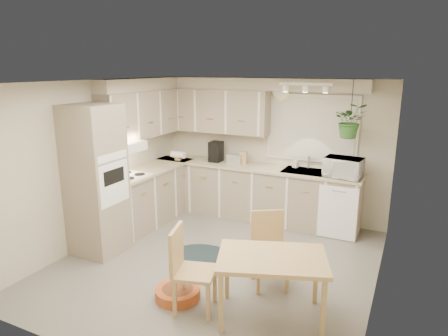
{
  "coord_description": "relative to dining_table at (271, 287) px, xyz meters",
  "views": [
    {
      "loc": [
        2.23,
        -4.38,
        2.58
      ],
      "look_at": [
        -0.15,
        0.55,
        1.19
      ],
      "focal_mm": 32.0,
      "sensor_mm": 36.0,
      "label": 1
    }
  ],
  "objects": [
    {
      "name": "cooktop",
      "position": [
        -2.73,
        1.11,
        0.6
      ],
      "size": [
        0.52,
        0.58,
        0.02
      ],
      "primitive_type": "cube",
      "color": "white",
      "rests_on": "counter_left"
    },
    {
      "name": "window_blinds",
      "position": [
        -0.35,
        2.88,
        1.25
      ],
      "size": [
        1.4,
        0.02,
        1.0
      ],
      "primitive_type": "cube",
      "color": "silver",
      "rests_on": "wall_back"
    },
    {
      "name": "dining_table",
      "position": [
        0.0,
        0.0,
        0.0
      ],
      "size": [
        1.29,
        1.07,
        0.7
      ],
      "primitive_type": "cube",
      "rotation": [
        0.0,
        0.0,
        0.34
      ],
      "color": "tan",
      "rests_on": "floor"
    },
    {
      "name": "knife_block",
      "position": [
        -1.45,
        2.66,
        0.7
      ],
      "size": [
        0.11,
        0.11,
        0.22
      ],
      "primitive_type": "cube",
      "rotation": [
        0.0,
        0.0,
        0.09
      ],
      "color": "tan",
      "rests_on": "counter_back"
    },
    {
      "name": "floor",
      "position": [
        -1.05,
        0.81,
        -0.35
      ],
      "size": [
        4.2,
        4.2,
        0.0
      ],
      "primitive_type": "plane",
      "color": "slate",
      "rests_on": "ground"
    },
    {
      "name": "wall_left",
      "position": [
        -3.05,
        0.81,
        0.85
      ],
      "size": [
        0.04,
        4.2,
        2.4
      ],
      "primitive_type": "cube",
      "color": "#C0B69F",
      "rests_on": "floor"
    },
    {
      "name": "ceiling",
      "position": [
        -1.05,
        0.81,
        2.05
      ],
      "size": [
        4.2,
        4.2,
        0.0
      ],
      "primitive_type": "plane",
      "color": "white",
      "rests_on": "wall_back"
    },
    {
      "name": "pet_bed",
      "position": [
        -1.08,
        -0.13,
        -0.29
      ],
      "size": [
        0.58,
        0.58,
        0.12
      ],
      "primitive_type": "cylinder",
      "rotation": [
        0.0,
        0.0,
        0.12
      ],
      "color": "#B85A24",
      "rests_on": "floor"
    },
    {
      "name": "wall_back",
      "position": [
        -1.05,
        2.91,
        0.85
      ],
      "size": [
        4.0,
        0.04,
        2.4
      ],
      "primitive_type": "cube",
      "color": "#C0B69F",
      "rests_on": "floor"
    },
    {
      "name": "braided_rug",
      "position": [
        -1.24,
        0.86,
        -0.34
      ],
      "size": [
        1.22,
        1.02,
        0.01
      ],
      "primitive_type": "ellipsoid",
      "rotation": [
        0.0,
        0.0,
        -0.23
      ],
      "color": "black",
      "rests_on": "floor"
    },
    {
      "name": "upper_cab_left",
      "position": [
        -2.88,
        1.81,
        1.48
      ],
      "size": [
        0.35,
        2.0,
        0.75
      ],
      "primitive_type": "cube",
      "color": "gray",
      "rests_on": "wall_left"
    },
    {
      "name": "sink",
      "position": [
        -0.35,
        2.61,
        0.55
      ],
      "size": [
        0.7,
        0.48,
        0.1
      ],
      "primitive_type": "cube",
      "color": "#A4A6AC",
      "rests_on": "counter_back"
    },
    {
      "name": "toaster",
      "position": [
        -1.6,
        2.63,
        0.67
      ],
      "size": [
        0.27,
        0.16,
        0.16
      ],
      "primitive_type": "cube",
      "rotation": [
        0.0,
        0.0,
        0.03
      ],
      "color": "#A4A6AC",
      "rests_on": "counter_back"
    },
    {
      "name": "chair_back",
      "position": [
        -0.22,
        0.59,
        0.1
      ],
      "size": [
        0.58,
        0.58,
        0.9
      ],
      "primitive_type": "cube",
      "rotation": [
        0.0,
        0.0,
        3.7
      ],
      "color": "tan",
      "rests_on": "floor"
    },
    {
      "name": "wall_right",
      "position": [
        0.95,
        0.81,
        0.85
      ],
      "size": [
        0.04,
        4.2,
        2.4
      ],
      "primitive_type": "cube",
      "color": "#C0B69F",
      "rests_on": "floor"
    },
    {
      "name": "wall_clock",
      "position": [
        -0.9,
        2.88,
        1.83
      ],
      "size": [
        0.3,
        0.03,
        0.3
      ],
      "primitive_type": "cylinder",
      "rotation": [
        1.57,
        0.0,
        0.0
      ],
      "color": "gold",
      "rests_on": "wall_back"
    },
    {
      "name": "soffit_back",
      "position": [
        -1.25,
        2.76,
        1.95
      ],
      "size": [
        3.6,
        0.3,
        0.2
      ],
      "primitive_type": "cube",
      "color": "#C0B69F",
      "rests_on": "wall_back"
    },
    {
      "name": "base_cab_back",
      "position": [
        -1.25,
        2.61,
        0.1
      ],
      "size": [
        3.6,
        0.6,
        0.9
      ],
      "primitive_type": "cube",
      "color": "gray",
      "rests_on": "floor"
    },
    {
      "name": "microwave",
      "position": [
        0.26,
        2.51,
        0.78
      ],
      "size": [
        0.58,
        0.37,
        0.37
      ],
      "primitive_type": "imported",
      "rotation": [
        0.0,
        0.0,
        -0.11
      ],
      "color": "white",
      "rests_on": "counter_back"
    },
    {
      "name": "base_cab_left",
      "position": [
        -2.75,
        1.69,
        0.1
      ],
      "size": [
        0.6,
        1.85,
        0.9
      ],
      "primitive_type": "cube",
      "color": "gray",
      "rests_on": "floor"
    },
    {
      "name": "upper_cab_back",
      "position": [
        -2.05,
        2.74,
        1.48
      ],
      "size": [
        2.0,
        0.35,
        0.75
      ],
      "primitive_type": "cube",
      "color": "gray",
      "rests_on": "wall_back"
    },
    {
      "name": "soffit_left",
      "position": [
        -2.9,
        1.81,
        1.95
      ],
      "size": [
        0.3,
        2.0,
        0.2
      ],
      "primitive_type": "cube",
      "color": "#C0B69F",
      "rests_on": "wall_left"
    },
    {
      "name": "soap_bottle",
      "position": [
        -0.56,
        2.76,
        0.63
      ],
      "size": [
        0.12,
        0.2,
        0.08
      ],
      "primitive_type": "imported",
      "rotation": [
        0.0,
        0.0,
        -0.24
      ],
      "color": "white",
      "rests_on": "counter_back"
    },
    {
      "name": "hanging_plant",
      "position": [
        0.31,
        2.51,
        1.4
      ],
      "size": [
        0.59,
        0.63,
        0.41
      ],
      "primitive_type": "imported",
      "rotation": [
        0.0,
        0.0,
        0.27
      ],
      "color": "#2D5C25",
      "rests_on": "ceiling"
    },
    {
      "name": "counter_left",
      "position": [
        -2.74,
        1.69,
        0.57
      ],
      "size": [
        0.64,
        1.89,
        0.04
      ],
      "primitive_type": "cube",
      "color": "#BCAF89",
      "rests_on": "base_cab_left"
    },
    {
      "name": "chair_left",
      "position": [
        -0.78,
        -0.23,
        0.12
      ],
      "size": [
        0.54,
        0.54,
        0.94
      ],
      "primitive_type": "cube",
      "rotation": [
        0.0,
        0.0,
        -1.29
      ],
      "color": "tan",
      "rests_on": "floor"
    },
    {
      "name": "dishwasher_front",
      "position": [
        0.25,
        2.3,
        0.08
      ],
      "size": [
        0.58,
        0.02,
        0.83
      ],
      "primitive_type": "cube",
      "color": "white",
      "rests_on": "base_cab_back"
    },
    {
      "name": "window_frame",
      "position": [
        -0.35,
        2.89,
        1.25
      ],
      "size": [
        1.5,
        0.02,
        1.1
      ],
      "primitive_type": "cube",
      "color": "silver",
      "rests_on": "wall_back"
    },
    {
      "name": "counter_back",
      "position": [
        -1.25,
        2.6,
        0.57
      ],
      "size": [
        3.64,
        0.64,
        0.04
      ],
      "primitive_type": "cube",
      "color": "#BCAF89",
      "rests_on": "base_cab_back"
    },
    {
      "name": "coffee_maker",
      "position": [
        -1.97,
        2.61,
        0.77
      ],
      "size": [
        0.21,
        0.25,
        0.36
      ],
      "primitive_type": "cube",
      "rotation": [
        0.0,
        0.0,
        0.03
      ],
      "color": "black",
      "rests_on": "counter_back"
    },
    {
      "name": "wall_oven_face",
      "position": [
        -2.41,
        0.44,
        0.7
      ],
      "size": [
        0.02,
        0.56,
        0.58
      ],
      "primitive_type": "cube",
      "color": "white",
      "rests_on": "oven_stack"
    },
    {
      "name": "wall_front",
      "position": [
        -1.05,
        -1.29,
        0.85
      ],
      "size": [
        4.0,
        0.04,
        2.4
      ],
      "primitive_type": "cube",
      "color": "#C0B69F",
      "rests_on": "floor"
    },
    {
      "name": "oven_stack",
      "position": [
        -2.73,
        0.44,
        0.7
      ],
      "size": [
        0.65,
        0.65,
        2.1
      ],
      "primitive_type": "cube",
      "color": "gray",
      "rests_on": "floor"
    },
    {
      "name": "range_hood",
      "position": [
        -2.75,
        1.11,
        1.05
      ],
      "size": [
        0.4,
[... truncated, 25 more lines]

